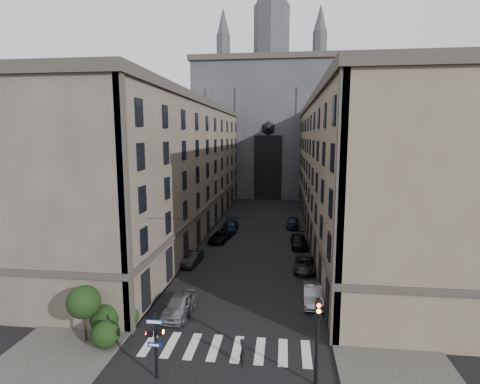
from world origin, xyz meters
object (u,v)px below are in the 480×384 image
at_px(car_left_midfar, 220,237).
at_px(car_right_midfar, 299,241).
at_px(car_left_midnear, 192,259).
at_px(gothic_tower, 270,120).
at_px(car_right_midnear, 305,265).
at_px(pedestrian_signal_left, 155,341).
at_px(car_left_near, 180,305).
at_px(pedestrian, 243,352).
at_px(car_left_far, 230,226).
at_px(car_right_far, 293,223).
at_px(traffic_light_right, 317,331).
at_px(car_right_near, 313,295).

xyz_separation_m(car_left_midfar, car_right_midfar, (10.41, -1.28, 0.10)).
distance_m(car_left_midnear, car_left_midfar, 9.39).
xyz_separation_m(gothic_tower, car_right_midnear, (5.92, -54.76, -17.14)).
bearing_deg(pedestrian_signal_left, car_right_midfar, 71.40).
xyz_separation_m(car_left_near, car_left_midnear, (-1.85, 11.39, -0.13)).
height_order(car_right_midfar, pedestrian, pedestrian).
height_order(car_left_far, pedestrian, pedestrian).
xyz_separation_m(gothic_tower, car_right_midfar, (5.62, -46.32, -17.06)).
xyz_separation_m(gothic_tower, car_right_far, (5.04, -36.29, -17.02)).
xyz_separation_m(car_left_near, pedestrian, (5.66, -5.84, 0.03)).
xyz_separation_m(car_left_midnear, car_right_midnear, (12.12, -0.44, -0.03)).
distance_m(car_left_midfar, car_right_midnear, 14.47).
height_order(car_right_midfar, car_right_far, car_right_far).
distance_m(car_left_midnear, car_right_far, 21.25).
height_order(car_left_midnear, car_left_midfar, car_left_midnear).
height_order(car_left_midnear, car_right_midfar, car_right_midfar).
bearing_deg(traffic_light_right, car_right_midfar, 89.97).
bearing_deg(car_left_far, gothic_tower, 83.33).
bearing_deg(car_left_midfar, car_left_near, -80.91).
bearing_deg(car_left_near, pedestrian, -42.65).
bearing_deg(car_left_far, traffic_light_right, -74.29).
relative_size(pedestrian_signal_left, traffic_light_right, 0.77).
distance_m(traffic_light_right, car_right_midfar, 26.84).
xyz_separation_m(pedestrian_signal_left, car_right_near, (9.71, 11.09, -1.59)).
distance_m(car_left_near, car_right_far, 30.88).
bearing_deg(car_left_far, car_left_midnear, -98.34).
height_order(car_left_near, car_left_far, car_left_near).
bearing_deg(car_right_near, car_left_midfar, 124.30).
xyz_separation_m(traffic_light_right, car_left_midfar, (-10.39, 28.00, -2.65)).
relative_size(gothic_tower, pedestrian, 34.51).
xyz_separation_m(car_left_far, pedestrian, (5.51, -31.97, 0.07)).
relative_size(car_left_near, car_right_midnear, 1.01).
height_order(pedestrian_signal_left, car_left_midfar, pedestrian_signal_left).
distance_m(car_left_midnear, car_right_midfar, 14.27).
bearing_deg(pedestrian, car_left_midfar, -9.10).
height_order(pedestrian_signal_left, car_right_midnear, pedestrian_signal_left).
xyz_separation_m(traffic_light_right, car_left_near, (-9.95, 7.33, -2.48)).
distance_m(gothic_tower, car_right_near, 64.96).
distance_m(car_left_midfar, car_right_midfar, 10.49).
bearing_deg(car_left_near, car_right_midnear, 50.11).
height_order(car_left_midnear, car_left_far, car_left_far).
bearing_deg(car_left_midfar, car_left_far, 91.64).
bearing_deg(car_left_near, pedestrian_signal_left, -80.58).
xyz_separation_m(pedestrian_signal_left, pedestrian, (4.82, 1.91, -1.48)).
xyz_separation_m(traffic_light_right, car_right_far, (-0.56, 36.75, -2.51)).
height_order(car_right_near, car_right_midnear, car_right_near).
bearing_deg(pedestrian_signal_left, car_left_midfar, 92.58).
height_order(car_left_far, car_right_midfar, car_left_far).
height_order(car_right_midnear, car_right_far, car_right_far).
distance_m(traffic_light_right, car_left_far, 34.95).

